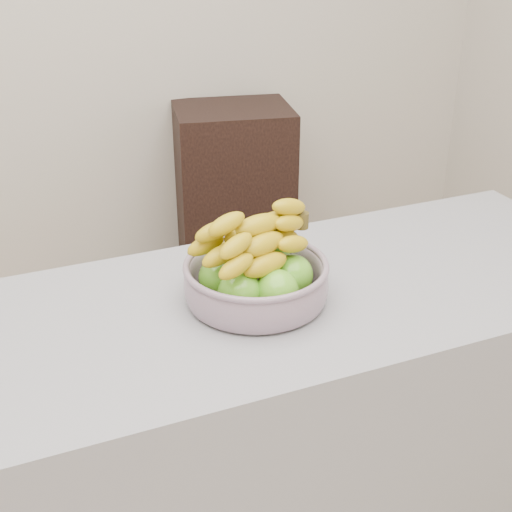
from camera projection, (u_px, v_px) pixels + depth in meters
The scene contains 3 objects.
counter at pixel (194, 486), 1.60m from camera, with size 2.00×0.60×0.90m, color #96969E.
cabinet at pixel (234, 204), 3.12m from camera, with size 0.48×0.38×0.86m, color black.
fruit_bowl at pixel (256, 275), 1.42m from camera, with size 0.29×0.29×0.19m.
Camera 1 is at (-0.34, -0.91, 1.63)m, focal length 50.00 mm.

